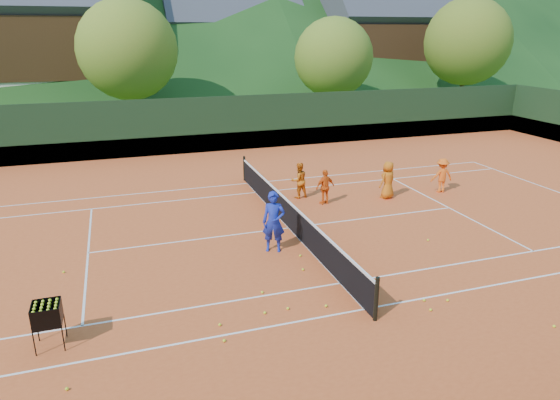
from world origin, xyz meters
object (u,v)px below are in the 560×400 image
object	(u,v)px
chalet_left	(43,40)
student_b	(325,187)
chalet_right	(382,43)
tennis_net	(289,214)
chalet_mid	(231,46)
student_d	(442,175)
student_a	(299,180)
student_c	(388,180)
coach	(274,222)
ball_hopper	(47,315)

from	to	relation	value
chalet_left	student_b	bearing A→B (deg)	-66.63
chalet_left	chalet_right	world-z (taller)	chalet_left
tennis_net	chalet_mid	size ratio (longest dim) A/B	0.95
student_d	chalet_right	bearing A→B (deg)	-107.93
student_a	student_d	distance (m)	5.94
student_c	chalet_mid	bearing A→B (deg)	-111.94
student_b	tennis_net	bearing A→B (deg)	31.20
coach	chalet_left	bearing A→B (deg)	127.71
student_c	chalet_right	distance (m)	32.37
student_d	tennis_net	distance (m)	7.49
ball_hopper	chalet_left	xyz separation A→B (m)	(-3.03, 34.71, 4.88)
tennis_net	chalet_mid	world-z (taller)	chalet_mid
student_b	tennis_net	world-z (taller)	student_b
student_b	chalet_mid	distance (m)	32.59
chalet_right	tennis_net	bearing A→B (deg)	-123.69
student_c	coach	bearing A→B (deg)	10.48
chalet_left	chalet_mid	distance (m)	16.51
tennis_net	coach	bearing A→B (deg)	-123.46
student_d	chalet_mid	size ratio (longest dim) A/B	0.11
student_d	chalet_right	xyz separation A→B (m)	(12.73, 28.20, 4.53)
student_c	ball_hopper	xyz separation A→B (m)	(-11.73, -6.51, 0.00)
student_b	student_d	distance (m)	5.14
student_c	student_b	bearing A→B (deg)	-22.49
coach	student_d	size ratio (longest dim) A/B	1.32
chalet_left	chalet_mid	bearing A→B (deg)	14.04
student_d	ball_hopper	world-z (taller)	student_d
student_c	ball_hopper	distance (m)	13.42
coach	ball_hopper	distance (m)	6.71
student_d	tennis_net	size ratio (longest dim) A/B	0.12
student_b	chalet_right	xyz separation A→B (m)	(17.87, 28.07, 4.56)
student_d	ball_hopper	size ratio (longest dim) A/B	1.42
student_a	coach	bearing A→B (deg)	53.06
student_a	student_c	xyz separation A→B (m)	(3.31, -1.15, 0.03)
coach	student_b	xyz separation A→B (m)	(3.18, 3.51, -0.25)
ball_hopper	chalet_right	bearing A→B (deg)	52.15
coach	student_d	xyz separation A→B (m)	(8.32, 3.38, -0.22)
student_c	student_d	world-z (taller)	student_c
chalet_mid	chalet_left	bearing A→B (deg)	-165.96
student_a	chalet_right	distance (m)	33.11
student_a	chalet_right	bearing A→B (deg)	-132.59
student_b	chalet_left	bearing A→B (deg)	-77.49
student_b	chalet_mid	world-z (taller)	chalet_mid
student_a	chalet_mid	size ratio (longest dim) A/B	0.11
student_c	chalet_left	distance (m)	32.20
tennis_net	chalet_right	distance (m)	36.37
student_b	ball_hopper	xyz separation A→B (m)	(-9.11, -6.64, 0.07)
student_b	ball_hopper	bearing A→B (deg)	25.22
student_a	student_c	world-z (taller)	student_c
student_c	student_d	size ratio (longest dim) A/B	1.05
tennis_net	chalet_mid	bearing A→B (deg)	79.99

